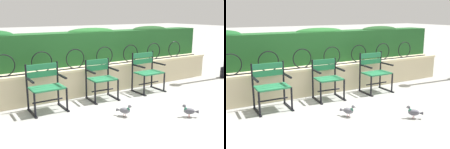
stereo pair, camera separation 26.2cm
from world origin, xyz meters
TOP-DOWN VIEW (x-y plane):
  - ground_plane at (0.00, 0.00)m, footprint 60.00×60.00m
  - stone_wall at (0.00, 0.79)m, footprint 6.71×0.41m
  - iron_arch_fence at (-0.14, 0.72)m, footprint 6.19×0.02m
  - hedge_row at (0.01, 1.24)m, footprint 6.58×0.54m
  - park_chair_left at (-1.32, 0.27)m, footprint 0.63×0.52m
  - park_chair_centre at (-0.12, 0.33)m, footprint 0.59×0.55m
  - park_chair_right at (1.06, 0.28)m, footprint 0.63×0.53m
  - pigeon_near_chairs at (-0.27, -0.76)m, footprint 0.21×0.26m
  - pigeon_far_side at (0.67, -1.38)m, footprint 0.24×0.22m

SIDE VIEW (x-z plane):
  - ground_plane at x=0.00m, z-range 0.00..0.00m
  - pigeon_near_chairs at x=-0.27m, z-range 0.00..0.22m
  - pigeon_far_side at x=0.67m, z-range 0.00..0.22m
  - stone_wall at x=0.00m, z-range 0.00..0.62m
  - park_chair_centre at x=-0.12m, z-range 0.04..0.86m
  - park_chair_left at x=-1.32m, z-range 0.03..0.90m
  - park_chair_right at x=1.06m, z-range 0.03..0.92m
  - iron_arch_fence at x=-0.14m, z-range 0.59..1.01m
  - hedge_row at x=0.01m, z-range 0.60..1.42m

